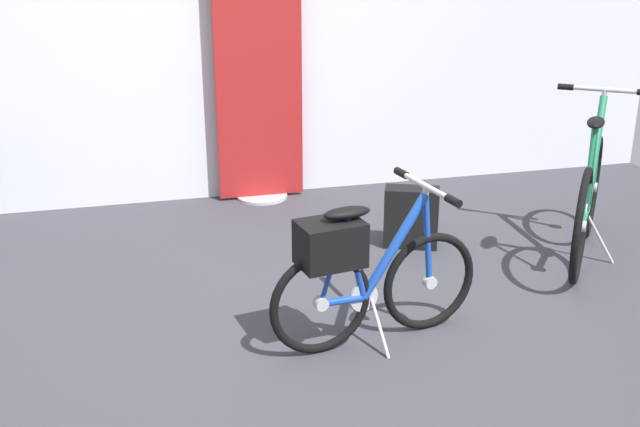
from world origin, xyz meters
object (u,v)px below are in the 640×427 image
object	(u,v)px
floor_banner_stand	(259,84)
display_bike_left	(588,198)
folding_bike_foreground	(362,271)
handbag_on_floor	(411,217)

from	to	relation	value
floor_banner_stand	display_bike_left	world-z (taller)	floor_banner_stand
floor_banner_stand	folding_bike_foreground	size ratio (longest dim) A/B	1.74
floor_banner_stand	display_bike_left	distance (m)	2.28
floor_banner_stand	handbag_on_floor	bearing A→B (deg)	-57.57
folding_bike_foreground	handbag_on_floor	xyz separation A→B (m)	(0.65, 1.06, -0.18)
folding_bike_foreground	display_bike_left	distance (m)	1.69
display_bike_left	handbag_on_floor	xyz separation A→B (m)	(-0.91, 0.42, -0.18)
display_bike_left	folding_bike_foreground	bearing A→B (deg)	-157.67
display_bike_left	handbag_on_floor	distance (m)	1.02
folding_bike_foreground	display_bike_left	xyz separation A→B (m)	(1.56, 0.64, -0.00)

